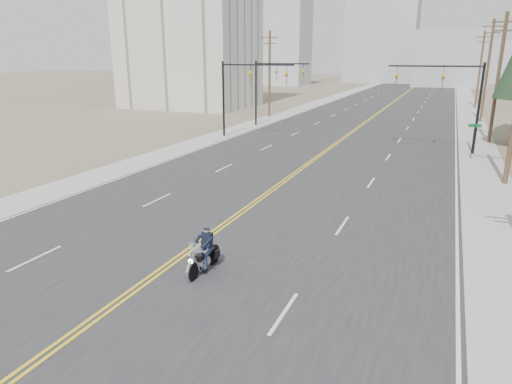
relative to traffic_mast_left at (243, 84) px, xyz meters
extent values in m
plane|color=#776D56|center=(8.98, -32.00, -4.94)|extent=(400.00, 400.00, 0.00)
cube|color=#303033|center=(8.98, 38.00, -4.93)|extent=(20.00, 200.00, 0.01)
cube|color=#A5A5A0|center=(-2.52, 38.00, -4.93)|extent=(3.00, 200.00, 0.01)
cube|color=#A5A5A0|center=(20.48, 38.00, -4.93)|extent=(3.00, 200.00, 0.01)
cylinder|color=black|center=(-2.02, 0.00, -1.44)|extent=(0.20, 0.20, 7.00)
cylinder|color=black|center=(1.48, 0.00, 1.76)|extent=(7.00, 0.14, 0.14)
imported|color=#BF8C0C|center=(0.78, 0.00, 1.11)|extent=(0.21, 0.26, 1.30)
imported|color=#BF8C0C|center=(4.28, 0.00, 1.11)|extent=(0.21, 0.26, 1.30)
cylinder|color=black|center=(19.98, 0.00, -1.44)|extent=(0.20, 0.20, 7.00)
cylinder|color=black|center=(16.48, 0.00, 1.76)|extent=(7.00, 0.14, 0.14)
imported|color=#BF8C0C|center=(17.18, 0.00, 1.11)|extent=(0.21, 0.26, 1.30)
imported|color=#BF8C0C|center=(13.68, 0.00, 1.11)|extent=(0.21, 0.26, 1.30)
cylinder|color=black|center=(-2.02, 8.00, -1.44)|extent=(0.20, 0.20, 7.00)
cylinder|color=black|center=(0.98, 8.00, 1.76)|extent=(6.00, 0.14, 0.14)
imported|color=#BF8C0C|center=(0.38, 8.00, 1.11)|extent=(0.21, 0.26, 1.30)
imported|color=#BF8C0C|center=(3.38, 8.00, 1.11)|extent=(0.21, 0.26, 1.30)
cylinder|color=black|center=(19.78, -2.00, -3.64)|extent=(0.06, 0.06, 2.60)
cube|color=#0C5926|center=(19.78, -2.00, -2.44)|extent=(0.90, 0.03, 0.25)
cylinder|color=brown|center=(21.48, 6.00, 0.56)|extent=(0.30, 0.30, 11.00)
cube|color=brown|center=(21.48, 6.00, 5.26)|extent=(2.20, 0.12, 0.12)
cube|color=brown|center=(21.48, 6.00, 4.56)|extent=(1.60, 0.12, 0.12)
cylinder|color=brown|center=(21.48, 21.00, 0.81)|extent=(0.30, 0.30, 11.50)
cube|color=brown|center=(21.48, 21.00, 5.76)|extent=(2.20, 0.12, 0.12)
cube|color=brown|center=(21.48, 21.00, 5.06)|extent=(1.60, 0.12, 0.12)
cylinder|color=brown|center=(21.48, 38.00, 0.56)|extent=(0.30, 0.30, 11.00)
cube|color=brown|center=(21.48, 38.00, 5.26)|extent=(2.20, 0.12, 0.12)
cube|color=brown|center=(21.48, 38.00, 4.56)|extent=(1.60, 0.12, 0.12)
cylinder|color=brown|center=(-3.52, 16.00, 0.31)|extent=(0.30, 0.30, 10.50)
cube|color=brown|center=(-3.52, 16.00, 4.76)|extent=(2.20, 0.12, 0.12)
cube|color=brown|center=(-3.52, 16.00, 4.06)|extent=(1.60, 0.12, 0.12)
cube|color=silver|center=(-19.02, 23.00, 10.06)|extent=(18.00, 14.00, 30.00)
cube|color=#B7BCC6|center=(-26.02, 83.00, 6.06)|extent=(14.00, 12.00, 22.00)
cube|color=#ADB2B7|center=(16.98, 93.00, 2.06)|extent=(18.00, 14.00, 14.00)
cube|color=#ADB2B7|center=(-3.02, 108.00, 8.06)|extent=(20.00, 15.00, 26.00)
cube|color=#ADB2B7|center=(-41.02, 98.00, 3.06)|extent=(12.00, 12.00, 16.00)
camera|label=1|loc=(17.86, -39.40, 2.42)|focal=32.00mm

